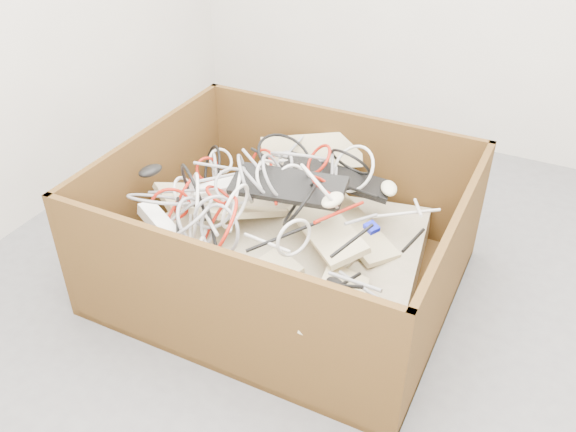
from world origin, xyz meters
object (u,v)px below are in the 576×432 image
at_px(cardboard_box, 281,253).
at_px(power_strip_right, 167,232).
at_px(power_strip_left, 224,188).
at_px(vga_plug, 372,228).

relative_size(cardboard_box, power_strip_right, 4.01).
xyz_separation_m(cardboard_box, power_strip_left, (-0.24, -0.01, 0.23)).
xyz_separation_m(power_strip_right, vga_plug, (0.63, 0.30, 0.03)).
bearing_deg(cardboard_box, power_strip_left, -178.32).
bearing_deg(power_strip_left, cardboard_box, -26.11).
bearing_deg(power_strip_left, power_strip_right, -127.47).
bearing_deg(vga_plug, cardboard_box, -148.83).
height_order(cardboard_box, power_strip_left, cardboard_box).
xyz_separation_m(cardboard_box, vga_plug, (0.35, -0.00, 0.23)).
xyz_separation_m(cardboard_box, power_strip_right, (-0.29, -0.30, 0.21)).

